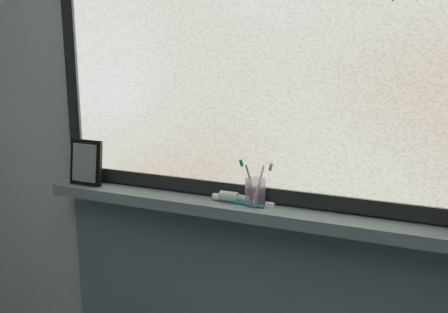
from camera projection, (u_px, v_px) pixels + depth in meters
wall_back at (268, 134)px, 1.65m from camera, size 3.00×0.01×2.50m
windowsill at (260, 212)px, 1.64m from camera, size 1.62×0.14×0.04m
window_pane at (268, 47)px, 1.57m from camera, size 1.50×0.01×1.00m
frame_bottom at (265, 194)px, 1.67m from camera, size 1.60×0.03×0.05m
frame_left at (72, 47)px, 1.87m from camera, size 0.05×0.03×1.10m
vanity_mirror at (86, 162)px, 1.88m from camera, size 0.14×0.07×0.17m
toothpaste_tube at (235, 197)px, 1.67m from camera, size 0.20×0.05×0.04m
toothbrush_cup at (255, 192)px, 1.64m from camera, size 0.08×0.08×0.09m
toothbrush_lying at (239, 202)px, 1.66m from camera, size 0.23×0.05×0.02m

